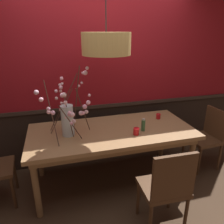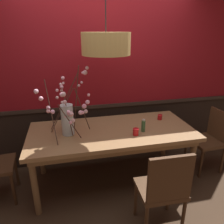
% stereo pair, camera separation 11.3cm
% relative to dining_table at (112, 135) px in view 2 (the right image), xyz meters
% --- Properties ---
extents(ground_plane, '(24.00, 24.00, 0.00)m').
position_rel_dining_table_xyz_m(ground_plane, '(0.00, 0.00, -0.69)').
color(ground_plane, '#422D1E').
extents(back_wall, '(5.28, 0.14, 2.64)m').
position_rel_dining_table_xyz_m(back_wall, '(0.00, 0.66, 0.62)').
color(back_wall, black).
rests_on(back_wall, ground).
extents(dining_table, '(2.07, 0.94, 0.78)m').
position_rel_dining_table_xyz_m(dining_table, '(0.00, 0.00, 0.00)').
color(dining_table, '#997047').
rests_on(dining_table, ground).
extents(chair_far_side_left, '(0.43, 0.41, 0.97)m').
position_rel_dining_table_xyz_m(chair_far_side_left, '(-0.33, 0.88, -0.15)').
color(chair_far_side_left, '#4C301C').
rests_on(chair_far_side_left, ground).
extents(chair_near_side_right, '(0.46, 0.40, 0.95)m').
position_rel_dining_table_xyz_m(chair_near_side_right, '(0.31, -0.89, -0.16)').
color(chair_near_side_right, '#4C301C').
rests_on(chair_near_side_right, ground).
extents(chair_head_east_end, '(0.45, 0.45, 0.90)m').
position_rel_dining_table_xyz_m(chair_head_east_end, '(1.46, -0.01, -0.18)').
color(chair_head_east_end, '#4C301C').
rests_on(chair_head_east_end, ground).
extents(vase_with_blossoms, '(0.60, 0.63, 0.84)m').
position_rel_dining_table_xyz_m(vase_with_blossoms, '(-0.54, -0.01, 0.32)').
color(vase_with_blossoms, silver).
rests_on(vase_with_blossoms, dining_table).
extents(candle_holder_nearer_center, '(0.07, 0.07, 0.07)m').
position_rel_dining_table_xyz_m(candle_holder_nearer_center, '(0.73, 0.18, 0.12)').
color(candle_holder_nearer_center, red).
rests_on(candle_holder_nearer_center, dining_table).
extents(candle_holder_nearer_edge, '(0.07, 0.07, 0.09)m').
position_rel_dining_table_xyz_m(candle_holder_nearer_edge, '(0.24, -0.21, 0.13)').
color(candle_holder_nearer_edge, red).
rests_on(candle_holder_nearer_edge, dining_table).
extents(condiment_bottle, '(0.05, 0.05, 0.16)m').
position_rel_dining_table_xyz_m(condiment_bottle, '(0.37, -0.13, 0.16)').
color(condiment_bottle, '#2D5633').
rests_on(condiment_bottle, dining_table).
extents(pendant_lamp, '(0.53, 0.53, 0.94)m').
position_rel_dining_table_xyz_m(pendant_lamp, '(-0.07, -0.04, 1.13)').
color(pendant_lamp, tan).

